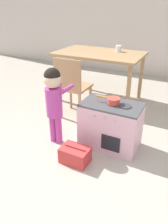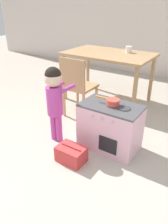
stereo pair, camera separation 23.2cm
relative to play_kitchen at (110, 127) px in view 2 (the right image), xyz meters
The scene contains 8 objects.
ground_plane 0.95m from the play_kitchen, 98.65° to the right, with size 16.00×16.00×0.00m, color #B2A899.
play_kitchen is the anchor object (origin of this frame).
toy_pot 0.29m from the play_kitchen, ahead, with size 0.26×0.13×0.06m.
child_figure 0.67m from the play_kitchen, 159.56° to the right, with size 0.20×0.34×0.85m.
toy_basket 0.50m from the play_kitchen, 114.84° to the right, with size 0.28×0.19×0.18m.
dining_table 1.35m from the play_kitchen, 119.58° to the left, with size 1.28×0.79×0.75m.
dining_chair_near 0.82m from the play_kitchen, 150.51° to the left, with size 0.38×0.38×0.82m.
cup_on_table 1.47m from the play_kitchen, 107.30° to the left, with size 0.09×0.09×0.09m.
Camera 2 is at (1.00, -0.89, 1.43)m, focal length 35.00 mm.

